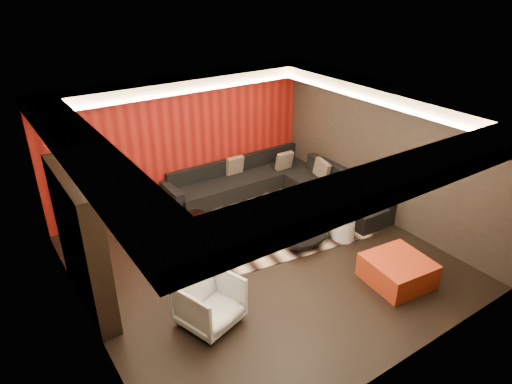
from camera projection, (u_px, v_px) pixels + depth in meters
floor at (261, 261)px, 8.26m from camera, size 6.00×6.00×0.02m
ceiling at (262, 109)px, 7.00m from camera, size 6.00×6.00×0.02m
wall_back at (182, 140)px, 9.86m from camera, size 6.00×0.02×2.80m
wall_left at (77, 247)px, 6.12m from camera, size 0.02×6.00×2.80m
wall_right at (384, 154)px, 9.14m from camera, size 0.02×6.00×2.80m
red_feature_wall at (183, 140)px, 9.83m from camera, size 5.98×0.05×2.78m
soffit_back at (184, 83)px, 9.06m from camera, size 6.00×0.60×0.22m
soffit_front at (400, 176)px, 5.06m from camera, size 6.00×0.60×0.22m
soffit_left at (85, 152)px, 5.70m from camera, size 0.60×4.80×0.22m
soffit_right at (382, 92)px, 8.41m from camera, size 0.60×4.80×0.22m
cove_back at (192, 91)px, 8.85m from camera, size 4.80×0.08×0.04m
cove_front at (376, 173)px, 5.35m from camera, size 4.80×0.08×0.04m
cove_left at (112, 153)px, 5.91m from camera, size 0.08×4.80×0.04m
cove_right at (368, 100)px, 8.28m from camera, size 0.08×4.80×0.04m
tv_surround at (81, 242)px, 6.78m from camera, size 0.30×2.00×2.20m
tv_screen at (88, 218)px, 6.70m from camera, size 0.04×1.30×0.80m
tv_shelf at (96, 261)px, 7.04m from camera, size 0.04×1.60×0.04m
rug at (253, 223)px, 9.43m from camera, size 4.37×3.52×0.02m
coffee_table at (308, 236)px, 8.75m from camera, size 1.57×1.57×0.21m
drum_stool at (196, 222)px, 9.05m from camera, size 0.43×0.43×0.40m
striped_pouf at (186, 253)px, 8.14m from camera, size 0.75×0.75×0.32m
white_side_table at (343, 227)px, 8.79m from camera, size 0.55×0.55×0.54m
orange_ottoman at (397, 271)px, 7.61m from camera, size 1.06×1.06×0.43m
armchair at (209, 302)px, 6.66m from camera, size 1.03×1.04×0.76m
sectional_sofa at (277, 187)px, 10.39m from camera, size 3.65×3.50×0.75m
throw_pillows at (297, 170)px, 10.35m from camera, size 1.80×2.75×0.50m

